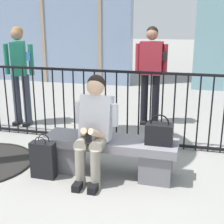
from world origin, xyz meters
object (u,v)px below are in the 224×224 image
Objects in this scene: handbag_on_bench at (159,133)px; bystander_further_back at (19,69)px; shopping_bag at (43,160)px; stone_bench at (110,152)px; seated_person_with_phone at (94,125)px; bystander_at_railing at (151,69)px.

bystander_further_back reaches higher than handbag_on_bench.
stone_bench is at bearing 22.40° from shopping_bag.
handbag_on_bench is 0.65× the size of shopping_bag.
bystander_at_railing is (0.33, 2.17, 0.35)m from seated_person_with_phone.
handbag_on_bench is 0.20× the size of bystander_at_railing.
bystander_at_railing is at bearing 84.90° from stone_bench.
handbag_on_bench is at bearing -29.25° from bystander_further_back.
handbag_on_bench is (0.73, 0.12, -0.08)m from seated_person_with_phone.
bystander_further_back is (-2.19, -0.61, 0.00)m from bystander_at_railing.
handbag_on_bench is 2.99m from bystander_further_back.
seated_person_with_phone is at bearing -170.78° from handbag_on_bench.
seated_person_with_phone reaches higher than shopping_bag.
bystander_further_back is at bearing 144.35° from stone_bench.
bystander_at_railing is (0.91, 2.34, 0.78)m from shopping_bag.
bystander_further_back is (-1.27, 1.74, 0.78)m from shopping_bag.
seated_person_with_phone is 2.22m from bystander_at_railing.
handbag_on_bench reaches higher than shopping_bag.
shopping_bag is at bearing -163.43° from seated_person_with_phone.
seated_person_with_phone is 0.74m from shopping_bag.
seated_person_with_phone is at bearing -139.57° from stone_bench.
seated_person_with_phone is 3.49× the size of handbag_on_bench.
bystander_further_back is at bearing -164.51° from bystander_at_railing.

